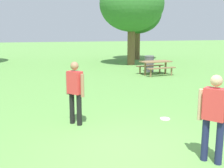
{
  "coord_description": "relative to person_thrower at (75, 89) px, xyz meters",
  "views": [
    {
      "loc": [
        -1.87,
        -4.91,
        2.39
      ],
      "look_at": [
        0.29,
        2.03,
        1.0
      ],
      "focal_mm": 44.27,
      "sensor_mm": 36.0,
      "label": 1
    }
  ],
  "objects": [
    {
      "name": "ground_plane",
      "position": [
        0.72,
        -1.96,
        -0.94
      ],
      "size": [
        120.0,
        120.0,
        0.0
      ],
      "primitive_type": "plane",
      "color": "#609947"
    },
    {
      "name": "person_thrower",
      "position": [
        0.0,
        0.0,
        0.0
      ],
      "size": [
        0.4,
        0.51,
        1.64
      ],
      "color": "black",
      "rests_on": "ground"
    },
    {
      "name": "person_catcher",
      "position": [
        2.02,
        -2.86,
        0.0
      ],
      "size": [
        0.4,
        0.51,
        1.64
      ],
      "color": "#1E234C",
      "rests_on": "ground"
    },
    {
      "name": "frisbee",
      "position": [
        2.42,
        -0.33,
        -0.93
      ],
      "size": [
        0.28,
        0.28,
        0.03
      ],
      "primitive_type": "cylinder",
      "color": "white",
      "rests_on": "ground"
    },
    {
      "name": "picnic_table_near",
      "position": [
        5.72,
        7.0,
        -0.38
      ],
      "size": [
        1.84,
        1.59,
        0.77
      ],
      "color": "olive",
      "rests_on": "ground"
    },
    {
      "name": "trash_can_further_along",
      "position": [
        5.86,
        8.18,
        -0.46
      ],
      "size": [
        0.59,
        0.59,
        0.96
      ],
      "color": "#515156",
      "rests_on": "ground"
    },
    {
      "name": "tree_far_right",
      "position": [
        6.12,
        11.81,
        3.3
      ],
      "size": [
        4.52,
        4.52,
        6.2
      ],
      "color": "brown",
      "rests_on": "ground"
    },
    {
      "name": "tree_slender_mid",
      "position": [
        7.97,
        15.24,
        2.94
      ],
      "size": [
        4.05,
        4.05,
        5.64
      ],
      "color": "brown",
      "rests_on": "ground"
    }
  ]
}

